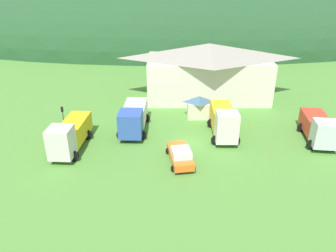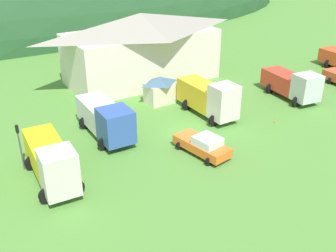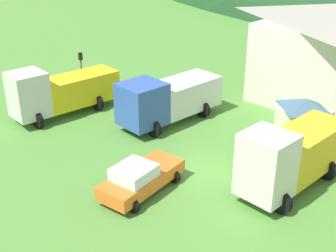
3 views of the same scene
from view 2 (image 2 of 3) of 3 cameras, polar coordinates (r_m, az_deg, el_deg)
The scene contains 12 objects.
ground_plane at distance 34.74m, azimuth 2.74°, elevation -0.92°, with size 200.00×200.00×0.00m, color #518C38.
forested_hill_backdrop at distance 89.59m, azimuth -21.05°, elevation 14.34°, with size 131.35×60.00×36.27m, color #234C28.
depot_building at distance 46.17m, azimuth -3.88°, elevation 11.33°, with size 18.10×8.73×7.81m.
play_shed_cream at distance 40.38m, azimuth -1.19°, elevation 5.31°, with size 3.01×2.32×2.78m.
flatbed_truck_yellow at distance 28.34m, azimuth -16.49°, elevation -4.77°, with size 3.32×7.69×3.54m.
box_truck_blue at distance 33.71m, azimuth -8.94°, elevation 1.12°, with size 3.42×7.58×3.25m.
heavy_rig_striped at distance 37.44m, azimuth 5.96°, elevation 4.15°, with size 3.12×7.08×3.71m.
tow_truck_silver at distance 43.33m, azimuth 17.55°, elevation 5.82°, with size 3.71×7.10×3.21m.
service_pickup_orange at distance 31.11m, azimuth 5.08°, elevation -2.72°, with size 2.80×5.03×1.66m.
traffic_light_west at distance 30.30m, azimuth -20.64°, elevation -2.23°, with size 0.20×0.32×3.61m.
traffic_cone_near_pickup at distance 37.74m, azimuth 15.20°, elevation 0.44°, with size 0.36×0.36×0.56m, color orange.
traffic_cone_mid_row at distance 42.15m, azimuth 7.68°, elevation 3.91°, with size 0.36×0.36×0.57m, color orange.
Camera 2 is at (-17.99, -25.18, 15.80)m, focal length 42.25 mm.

